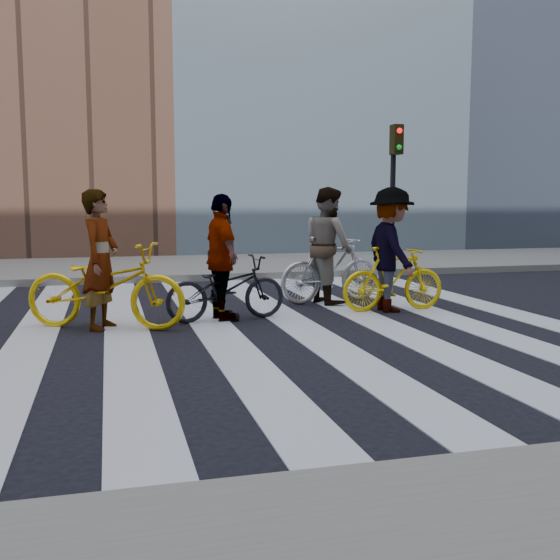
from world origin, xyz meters
name	(u,v)px	position (x,y,z in m)	size (l,w,h in m)	color
ground	(255,326)	(0.00, 0.00, 0.00)	(100.00, 100.00, 0.00)	black
sidewalk_far	(187,267)	(0.00, 7.50, 0.07)	(100.00, 5.00, 0.15)	gray
zebra_crosswalk	(255,325)	(0.00, 0.00, 0.01)	(8.25, 10.00, 0.01)	silver
traffic_signal	(394,173)	(4.40, 5.32, 2.28)	(0.22, 0.42, 3.33)	black
bike_yellow_left	(105,286)	(-1.90, 0.28, 0.56)	(0.74, 2.12, 1.12)	yellow
bike_silver_mid	(331,269)	(1.63, 1.63, 0.54)	(0.51, 1.81, 1.09)	silver
bike_yellow_right	(393,279)	(2.27, 0.62, 0.49)	(0.46, 1.62, 0.97)	yellow
bike_dark_rear	(226,288)	(-0.29, 0.48, 0.45)	(0.59, 1.70, 0.89)	black
rider_left	(100,260)	(-1.95, 0.28, 0.89)	(0.65, 0.43, 1.79)	slate
rider_mid	(328,245)	(1.58, 1.63, 0.93)	(0.91, 0.71, 1.87)	slate
rider_right	(391,250)	(2.22, 0.62, 0.92)	(1.19, 0.68, 1.84)	slate
rider_rear	(222,258)	(-0.34, 0.48, 0.87)	(1.02, 0.42, 1.74)	slate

